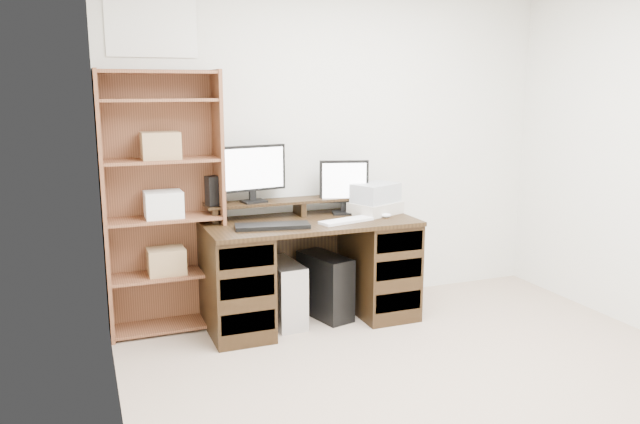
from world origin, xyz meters
TOP-DOWN VIEW (x-y plane):
  - room at (-0.00, 0.00)m, footprint 3.54×4.04m
  - desk at (-0.36, 1.64)m, footprint 1.50×0.70m
  - riser_shelf at (-0.36, 1.85)m, footprint 1.40×0.22m
  - monitor_wide at (-0.72, 1.85)m, footprint 0.51×0.16m
  - monitor_small at (-0.03, 1.78)m, footprint 0.36×0.18m
  - speaker at (-1.01, 1.82)m, footprint 0.10×0.10m
  - keyboard_black at (-0.68, 1.50)m, footprint 0.52×0.25m
  - keyboard_white at (-0.14, 1.49)m, footprint 0.42×0.22m
  - mouse at (0.19, 1.53)m, footprint 0.09×0.06m
  - printer at (0.18, 1.68)m, footprint 0.43×0.38m
  - basket at (0.18, 1.68)m, footprint 0.39×0.35m
  - tower_silver at (-0.56, 1.65)m, footprint 0.23×0.47m
  - tower_black at (-0.23, 1.67)m, footprint 0.31×0.51m
  - bookshelf at (-1.35, 1.86)m, footprint 0.80×0.30m

SIDE VIEW (x-z plane):
  - tower_silver at x=-0.56m, z-range 0.00..0.46m
  - tower_black at x=-0.23m, z-range 0.00..0.47m
  - desk at x=-0.36m, z-range 0.01..0.76m
  - keyboard_white at x=-0.14m, z-range 0.75..0.77m
  - keyboard_black at x=-0.68m, z-range 0.75..0.78m
  - mouse at x=0.19m, z-range 0.75..0.78m
  - printer at x=0.18m, z-range 0.75..0.84m
  - riser_shelf at x=-0.36m, z-range 0.78..0.90m
  - basket at x=0.18m, z-range 0.84..0.98m
  - bookshelf at x=-1.35m, z-range 0.02..1.82m
  - monitor_small at x=-0.03m, z-range 0.77..1.17m
  - speaker at x=-1.01m, z-range 0.87..1.08m
  - monitor_wide at x=-0.72m, z-range 0.89..1.30m
  - room at x=0.00m, z-range -0.02..2.52m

